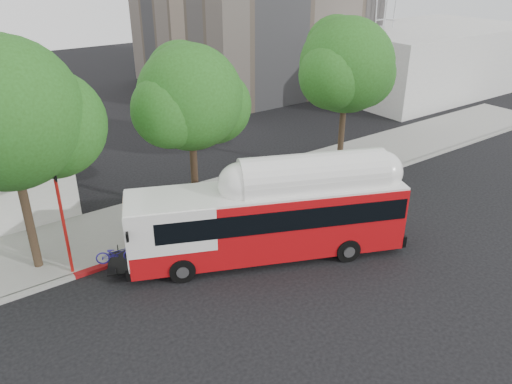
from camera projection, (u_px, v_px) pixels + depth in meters
ground at (283, 258)px, 22.11m from camera, size 120.00×120.00×0.00m
sidewalk at (208, 203)px, 26.84m from camera, size 60.00×5.00×0.15m
curb_strip at (235, 222)px, 24.94m from camera, size 60.00×0.30×0.15m
red_curb_segment at (181, 240)px, 23.36m from camera, size 10.00×0.32×0.16m
street_tree_left at (19, 117)px, 18.86m from camera, size 6.67×5.80×9.74m
street_tree_mid at (197, 100)px, 23.69m from camera, size 5.75×5.00×8.62m
street_tree_right at (351, 68)px, 28.65m from camera, size 6.21×5.40×9.18m
horizon_block at (424, 59)px, 48.28m from camera, size 20.00×12.00×6.00m
transit_bus at (269, 220)px, 21.61m from camera, size 12.55×7.01×3.76m
signal_pole at (64, 225)px, 19.99m from camera, size 0.13×0.44×4.61m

